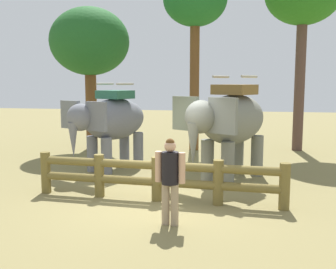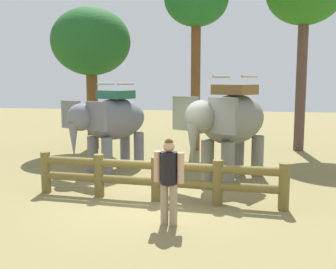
{
  "view_description": "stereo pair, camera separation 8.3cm",
  "coord_description": "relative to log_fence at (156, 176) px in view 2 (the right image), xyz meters",
  "views": [
    {
      "loc": [
        2.0,
        -8.91,
        2.82
      ],
      "look_at": [
        0.0,
        1.7,
        1.4
      ],
      "focal_mm": 43.24,
      "sensor_mm": 36.0,
      "label": 1
    },
    {
      "loc": [
        2.08,
        -8.89,
        2.82
      ],
      "look_at": [
        0.0,
        1.7,
        1.4
      ],
      "focal_mm": 43.24,
      "sensor_mm": 36.0,
      "label": 2
    }
  ],
  "objects": [
    {
      "name": "ground_plane",
      "position": [
        0.0,
        -0.24,
        -0.6
      ],
      "size": [
        60.0,
        60.0,
        0.0
      ],
      "primitive_type": "plane",
      "color": "olive"
    },
    {
      "name": "log_fence",
      "position": [
        0.0,
        0.0,
        0.0
      ],
      "size": [
        6.07,
        0.55,
        1.05
      ],
      "color": "brown",
      "rests_on": "ground"
    },
    {
      "name": "elephant_near_left",
      "position": [
        -2.15,
        3.09,
        0.96
      ],
      "size": [
        2.48,
        3.28,
        2.77
      ],
      "color": "slate",
      "rests_on": "ground"
    },
    {
      "name": "elephant_center",
      "position": [
        1.6,
        2.36,
        1.08
      ],
      "size": [
        2.84,
        3.47,
        2.99
      ],
      "color": "slate",
      "rests_on": "ground"
    },
    {
      "name": "tourist_woman_in_black",
      "position": [
        0.61,
        -1.55,
        0.4
      ],
      "size": [
        0.61,
        0.37,
        1.73
      ],
      "color": "tan",
      "rests_on": "ground"
    },
    {
      "name": "tree_far_left",
      "position": [
        -0.02,
        7.36,
        5.29
      ],
      "size": [
        2.56,
        2.56,
        7.16
      ],
      "color": "brown",
      "rests_on": "ground"
    },
    {
      "name": "tree_far_right",
      "position": [
        -4.25,
        6.77,
        3.77
      ],
      "size": [
        3.23,
        3.23,
        5.81
      ],
      "color": "brown",
      "rests_on": "ground"
    }
  ]
}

